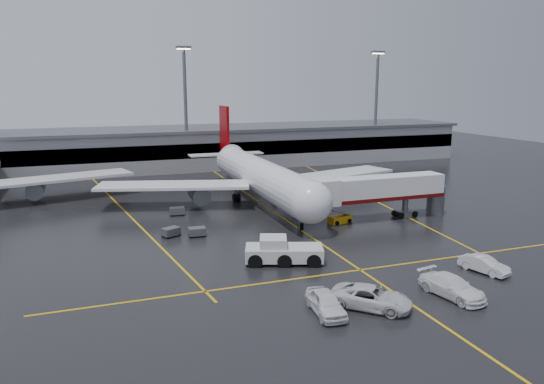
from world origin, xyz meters
name	(u,v)px	position (x,y,z in m)	size (l,w,h in m)	color
ground	(281,216)	(0.00, 0.00, 0.00)	(220.00, 220.00, 0.00)	black
apron_line_centre	(281,216)	(0.00, 0.00, 0.01)	(0.25, 90.00, 0.02)	gold
apron_line_stop	(360,270)	(0.00, -22.00, 0.01)	(60.00, 0.25, 0.02)	gold
apron_line_left	(126,212)	(-20.00, 10.00, 0.01)	(0.25, 70.00, 0.02)	gold
apron_line_right	(359,193)	(18.00, 10.00, 0.01)	(0.25, 70.00, 0.02)	gold
terminal	(204,146)	(0.00, 47.93, 4.32)	(122.00, 19.00, 8.60)	gray
light_mast_mid	(185,101)	(-5.00, 42.00, 14.47)	(3.00, 1.20, 25.45)	#595B60
light_mast_right	(376,99)	(40.00, 42.00, 14.47)	(3.00, 1.20, 25.45)	#595B60
main_airliner	(258,175)	(0.00, 9.70, 4.21)	(48.80, 45.60, 14.10)	silver
jet_bridge	(380,191)	(11.87, -6.00, 3.93)	(19.90, 3.40, 6.05)	silver
pushback_tractor	(282,252)	(-6.47, -17.32, 1.12)	(8.46, 5.61, 2.81)	silver
belt_loader	(340,219)	(6.16, -5.76, 0.50)	(3.41, 2.08, 2.02)	#C38B0B
service_van_a	(371,297)	(-3.52, -29.90, 0.91)	(3.02, 6.54, 1.82)	silver
service_van_b	(452,287)	(4.20, -30.27, 0.90)	(2.52, 6.20, 1.80)	white
service_van_c	(484,264)	(10.95, -26.60, 0.79)	(1.68, 4.81, 1.59)	silver
service_van_d	(326,303)	(-7.43, -29.55, 0.89)	(2.10, 5.23, 1.78)	white
baggage_cart_a	(197,231)	(-12.79, -5.41, 0.63)	(2.05, 1.38, 1.12)	#595B60
baggage_cart_b	(171,232)	(-15.75, -4.40, 0.63)	(2.37, 2.05, 1.12)	#595B60
baggage_cart_c	(177,211)	(-13.34, 5.54, 0.63)	(2.11, 1.47, 1.12)	#595B60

